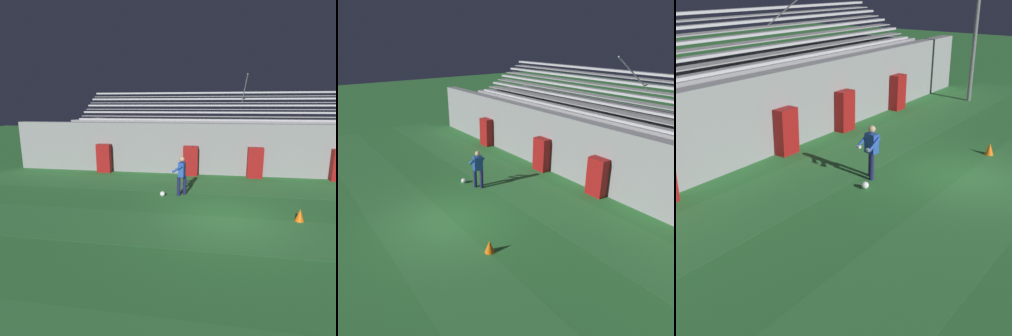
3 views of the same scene
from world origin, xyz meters
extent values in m
plane|color=#2D7533|center=(0.00, 0.00, 0.00)|extent=(80.00, 80.00, 0.00)
cube|color=#337A38|center=(0.00, -1.04, 0.00)|extent=(28.00, 2.48, 0.01)
cube|color=#337A38|center=(0.00, 3.91, 0.00)|extent=(28.00, 2.48, 0.01)
cube|color=gray|center=(0.00, 6.50, 1.40)|extent=(24.00, 0.60, 2.80)
cube|color=maroon|center=(-1.70, 5.95, 0.81)|extent=(0.79, 0.44, 1.61)
cube|color=maroon|center=(1.70, 5.95, 0.81)|extent=(0.79, 0.44, 1.61)
cube|color=maroon|center=(5.83, 5.95, 0.81)|extent=(0.79, 0.44, 1.61)
cube|color=gray|center=(0.00, 8.85, 1.45)|extent=(18.00, 3.90, 2.90)
cube|color=#B7B7BC|center=(0.00, 7.25, 2.95)|extent=(17.10, 0.36, 0.10)
cube|color=gray|center=(0.00, 7.05, 2.72)|extent=(17.10, 0.60, 0.04)
cube|color=#B7B7BC|center=(0.00, 7.95, 3.35)|extent=(17.10, 0.36, 0.10)
cube|color=gray|center=(0.00, 7.75, 3.12)|extent=(17.10, 0.60, 0.04)
cube|color=#B7B7BC|center=(0.00, 8.65, 3.75)|extent=(17.10, 0.36, 0.10)
cube|color=gray|center=(0.00, 8.45, 3.52)|extent=(17.10, 0.60, 0.04)
cube|color=#B7B7BC|center=(0.00, 9.35, 4.15)|extent=(17.10, 0.36, 0.10)
cube|color=gray|center=(0.00, 9.15, 3.92)|extent=(17.10, 0.60, 0.04)
cube|color=#B7B7BC|center=(0.00, 10.05, 4.55)|extent=(17.10, 0.36, 0.10)
cube|color=gray|center=(0.00, 9.85, 4.32)|extent=(17.10, 0.60, 0.04)
cylinder|color=#B7B7BC|center=(1.19, 8.40, 4.60)|extent=(0.06, 2.63, 1.65)
cylinder|color=slate|center=(9.45, 3.92, 4.25)|extent=(0.20, 0.20, 8.50)
cylinder|color=#19194C|center=(-1.90, 2.31, 0.41)|extent=(0.16, 0.16, 0.82)
cylinder|color=#19194C|center=(-1.66, 2.49, 0.41)|extent=(0.16, 0.16, 0.82)
cube|color=#234CB2|center=(-1.78, 2.40, 1.12)|extent=(0.30, 0.41, 0.60)
sphere|color=tan|center=(-1.78, 2.40, 1.56)|extent=(0.22, 0.22, 0.22)
cylinder|color=#234CB2|center=(-1.96, 2.19, 1.17)|extent=(0.49, 0.17, 0.37)
cylinder|color=#234CB2|center=(-1.88, 2.66, 1.17)|extent=(0.49, 0.17, 0.37)
cube|color=silver|center=(-2.15, 2.26, 1.04)|extent=(0.13, 0.13, 0.08)
cube|color=silver|center=(-2.08, 2.65, 1.04)|extent=(0.13, 0.13, 0.08)
sphere|color=white|center=(-2.56, 2.09, 0.11)|extent=(0.22, 0.22, 0.22)
cone|color=orange|center=(2.38, 0.23, 0.21)|extent=(0.30, 0.30, 0.42)
camera|label=1|loc=(-0.55, -9.03, 3.74)|focal=30.00mm
camera|label=2|loc=(9.40, -4.25, 6.13)|focal=35.00mm
camera|label=3|loc=(-12.87, -4.78, 5.63)|focal=50.00mm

